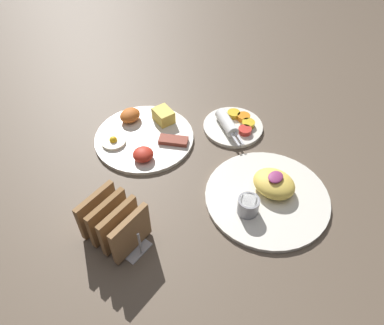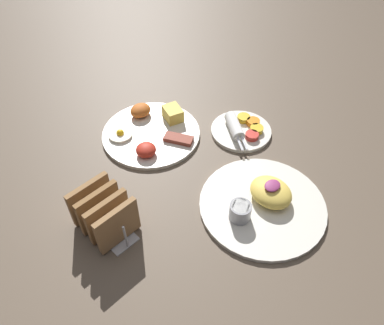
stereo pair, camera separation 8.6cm
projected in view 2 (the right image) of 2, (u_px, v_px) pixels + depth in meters
The scene contains 6 objects.
ground_plane at pixel (189, 178), 0.92m from camera, with size 3.00×3.00×0.00m, color brown.
plate_breakfast at pixel (151, 131), 1.02m from camera, with size 0.27×0.27×0.05m.
plate_condiments at pixel (241, 129), 1.02m from camera, with size 0.17×0.17×0.04m.
plate_foreground at pixel (263, 202), 0.85m from camera, with size 0.29×0.29×0.06m.
toast_rack at pixel (104, 214), 0.78m from camera, with size 0.10×0.15×0.10m.
teaspoon at pixel (258, 171), 0.93m from camera, with size 0.03×0.13×0.01m.
Camera 2 is at (-0.42, -0.43, 0.69)m, focal length 35.00 mm.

